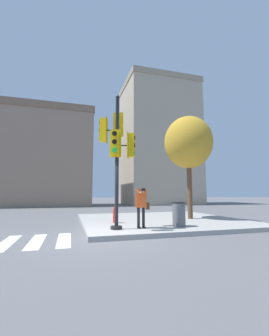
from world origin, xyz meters
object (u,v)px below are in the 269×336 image
at_px(person_photographer, 141,203).
at_px(fire_hydrant, 115,215).
at_px(street_tree, 188,143).
at_px(trash_bin, 179,214).
at_px(traffic_signal_pole, 117,145).

height_order(person_photographer, fire_hydrant, person_photographer).
bearing_deg(person_photographer, fire_hydrant, 110.36).
bearing_deg(street_tree, trash_bin, -128.34).
relative_size(person_photographer, trash_bin, 1.64).
bearing_deg(fire_hydrant, traffic_signal_pole, -100.26).
distance_m(traffic_signal_pole, person_photographer, 2.44).
xyz_separation_m(traffic_signal_pole, street_tree, (4.47, 2.41, 0.91)).
distance_m(traffic_signal_pole, fire_hydrant, 3.36).
relative_size(traffic_signal_pole, trash_bin, 5.37).
xyz_separation_m(traffic_signal_pole, trash_bin, (2.57, 0.02, -2.68)).
height_order(fire_hydrant, trash_bin, trash_bin).
xyz_separation_m(person_photographer, trash_bin, (1.58, -0.01, -0.45)).
xyz_separation_m(fire_hydrant, trash_bin, (2.24, -1.80, 0.12)).
xyz_separation_m(street_tree, trash_bin, (-1.90, -2.40, -3.59)).
distance_m(traffic_signal_pole, street_tree, 5.16).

